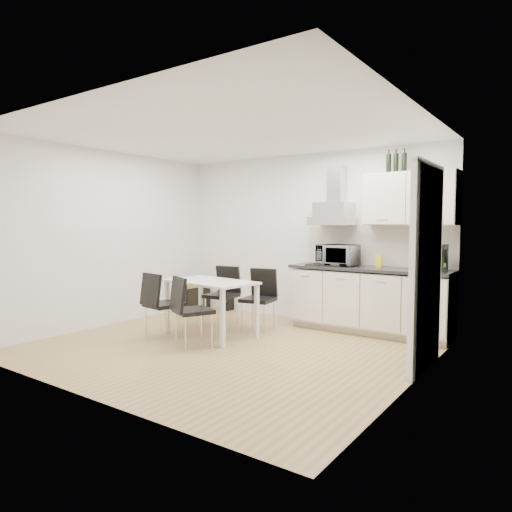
{
  "coord_description": "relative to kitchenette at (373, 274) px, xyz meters",
  "views": [
    {
      "loc": [
        3.47,
        -4.33,
        1.51
      ],
      "look_at": [
        0.07,
        0.51,
        1.1
      ],
      "focal_mm": 32.0,
      "sensor_mm": 36.0,
      "label": 1
    }
  ],
  "objects": [
    {
      "name": "doorway",
      "position": [
        1.02,
        -1.18,
        0.22
      ],
      "size": [
        0.08,
        1.04,
        2.1
      ],
      "primitive_type": "cube",
      "color": "white",
      "rests_on": "ground"
    },
    {
      "name": "chair_far_right",
      "position": [
        -1.35,
        -0.84,
        -0.39
      ],
      "size": [
        0.52,
        0.57,
        0.88
      ],
      "primitive_type": null,
      "rotation": [
        0.0,
        0.0,
        3.31
      ],
      "color": "black",
      "rests_on": "ground"
    },
    {
      "name": "chair_far_left",
      "position": [
        -2.01,
        -0.85,
        -0.39
      ],
      "size": [
        0.49,
        0.54,
        0.88
      ],
      "primitive_type": null,
      "rotation": [
        0.0,
        0.0,
        3.25
      ],
      "color": "black",
      "rests_on": "ground"
    },
    {
      "name": "guitar_amp",
      "position": [
        -3.29,
        -0.08,
        -0.58
      ],
      "size": [
        0.29,
        0.62,
        0.51
      ],
      "rotation": [
        0.0,
        0.0,
        -0.04
      ],
      "color": "black",
      "rests_on": "ground"
    },
    {
      "name": "ground",
      "position": [
        -1.19,
        -1.73,
        -0.83
      ],
      "size": [
        4.5,
        4.5,
        0.0
      ],
      "primitive_type": "plane",
      "color": "tan",
      "rests_on": "ground"
    },
    {
      "name": "floor_speaker",
      "position": [
        -2.71,
        0.17,
        -0.68
      ],
      "size": [
        0.18,
        0.16,
        0.3
      ],
      "primitive_type": "cube",
      "rotation": [
        0.0,
        0.0,
        -0.03
      ],
      "color": "black",
      "rests_on": "ground"
    },
    {
      "name": "wall_front",
      "position": [
        -1.19,
        -3.73,
        0.47
      ],
      "size": [
        4.5,
        0.1,
        2.6
      ],
      "primitive_type": "cube",
      "color": "white",
      "rests_on": "ground"
    },
    {
      "name": "ceiling",
      "position": [
        -1.19,
        -1.73,
        1.77
      ],
      "size": [
        4.5,
        4.5,
        0.0
      ],
      "primitive_type": "plane",
      "color": "white",
      "rests_on": "wall_back"
    },
    {
      "name": "dining_table",
      "position": [
        -1.75,
        -1.4,
        -0.18
      ],
      "size": [
        1.33,
        0.88,
        0.75
      ],
      "rotation": [
        0.0,
        0.0,
        -0.14
      ],
      "color": "white",
      "rests_on": "ground"
    },
    {
      "name": "wall_back",
      "position": [
        -1.19,
        0.27,
        0.47
      ],
      "size": [
        4.5,
        0.1,
        2.6
      ],
      "primitive_type": "cube",
      "color": "white",
      "rests_on": "ground"
    },
    {
      "name": "chair_near_left",
      "position": [
        -2.15,
        -1.88,
        -0.39
      ],
      "size": [
        0.52,
        0.57,
        0.88
      ],
      "primitive_type": null,
      "rotation": [
        0.0,
        0.0,
        -0.18
      ],
      "color": "black",
      "rests_on": "ground"
    },
    {
      "name": "kitchenette",
      "position": [
        0.0,
        0.0,
        0.0
      ],
      "size": [
        2.22,
        0.64,
        2.52
      ],
      "color": "beige",
      "rests_on": "ground"
    },
    {
      "name": "wall_right",
      "position": [
        1.06,
        -1.73,
        0.47
      ],
      "size": [
        0.1,
        4.0,
        2.6
      ],
      "primitive_type": "cube",
      "color": "white",
      "rests_on": "ground"
    },
    {
      "name": "wall_left",
      "position": [
        -3.44,
        -1.73,
        0.47
      ],
      "size": [
        0.1,
        4.0,
        2.6
      ],
      "primitive_type": "cube",
      "color": "white",
      "rests_on": "ground"
    },
    {
      "name": "chair_near_right",
      "position": [
        -1.53,
        -1.98,
        -0.39
      ],
      "size": [
        0.61,
        0.64,
        0.88
      ],
      "primitive_type": null,
      "rotation": [
        0.0,
        0.0,
        -0.45
      ],
      "color": "black",
      "rests_on": "ground"
    }
  ]
}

